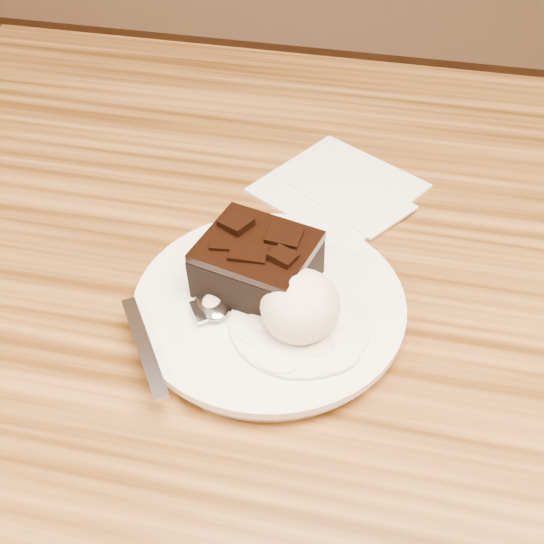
% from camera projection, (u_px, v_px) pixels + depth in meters
% --- Properties ---
extents(dining_table, '(1.20, 0.80, 0.75)m').
position_uv_depth(dining_table, '(356.00, 481.00, 0.86)').
color(dining_table, '#42260B').
rests_on(dining_table, floor).
extents(plate, '(0.22, 0.22, 0.02)m').
position_uv_depth(plate, '(269.00, 307.00, 0.55)').
color(plate, white).
rests_on(plate, dining_table).
extents(brownie, '(0.10, 0.09, 0.04)m').
position_uv_depth(brownie, '(257.00, 267.00, 0.55)').
color(brownie, black).
rests_on(brownie, plate).
extents(ice_cream_scoop, '(0.06, 0.07, 0.05)m').
position_uv_depth(ice_cream_scoop, '(300.00, 306.00, 0.51)').
color(ice_cream_scoop, silver).
rests_on(ice_cream_scoop, plate).
extents(melt_puddle, '(0.11, 0.11, 0.00)m').
position_uv_depth(melt_puddle, '(299.00, 324.00, 0.53)').
color(melt_puddle, white).
rests_on(melt_puddle, plate).
extents(spoon, '(0.11, 0.15, 0.01)m').
position_uv_depth(spoon, '(212.00, 305.00, 0.54)').
color(spoon, silver).
rests_on(spoon, plate).
extents(napkin, '(0.19, 0.19, 0.01)m').
position_uv_depth(napkin, '(339.00, 187.00, 0.68)').
color(napkin, white).
rests_on(napkin, dining_table).
extents(crumb_a, '(0.01, 0.01, 0.00)m').
position_uv_depth(crumb_a, '(243.00, 343.00, 0.51)').
color(crumb_a, black).
rests_on(crumb_a, plate).
extents(crumb_b, '(0.01, 0.01, 0.00)m').
position_uv_depth(crumb_b, '(333.00, 338.00, 0.52)').
color(crumb_b, black).
rests_on(crumb_b, plate).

